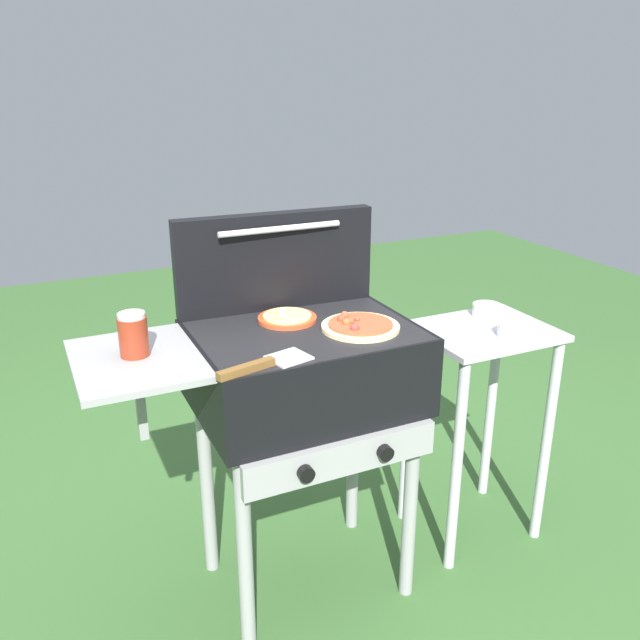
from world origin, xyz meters
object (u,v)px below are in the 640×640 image
object	(u,v)px
prep_table	(479,391)
topping_bowl_near	(516,331)
pizza_pepperoni	(359,326)
sauce_jar	(133,335)
pizza_cheese	(287,318)
grill	(301,376)
spatula	(264,364)
topping_bowl_far	(487,311)

from	to	relation	value
prep_table	topping_bowl_near	xyz separation A→B (m)	(0.04, -0.10, 0.25)
pizza_pepperoni	prep_table	xyz separation A→B (m)	(0.51, 0.07, -0.35)
pizza_pepperoni	sauce_jar	size ratio (longest dim) A/B	1.94
pizza_cheese	pizza_pepperoni	bearing A→B (deg)	-43.22
grill	spatula	size ratio (longest dim) A/B	3.61
sauce_jar	topping_bowl_near	xyz separation A→B (m)	(1.18, -0.12, -0.14)
spatula	topping_bowl_far	world-z (taller)	spatula
prep_table	topping_bowl_far	size ratio (longest dim) A/B	7.97
grill	topping_bowl_near	xyz separation A→B (m)	(0.71, -0.10, 0.06)
pizza_pepperoni	topping_bowl_far	xyz separation A→B (m)	(0.59, 0.16, -0.09)
spatula	topping_bowl_near	distance (m)	0.91
spatula	prep_table	world-z (taller)	spatula
topping_bowl_near	topping_bowl_far	world-z (taller)	same
prep_table	sauce_jar	bearing A→B (deg)	179.29
grill	prep_table	xyz separation A→B (m)	(0.67, 0.00, -0.19)
pizza_pepperoni	sauce_jar	bearing A→B (deg)	172.68
pizza_cheese	topping_bowl_far	bearing A→B (deg)	0.39
pizza_cheese	grill	bearing A→B (deg)	-87.08
topping_bowl_near	topping_bowl_far	distance (m)	0.20
spatula	topping_bowl_near	size ratio (longest dim) A/B	2.29
sauce_jar	spatula	bearing A→B (deg)	-37.12
grill	pizza_pepperoni	distance (m)	0.23
pizza_pepperoni	sauce_jar	xyz separation A→B (m)	(-0.62, 0.08, 0.05)
pizza_cheese	sauce_jar	distance (m)	0.47
spatula	topping_bowl_far	xyz separation A→B (m)	(0.94, 0.29, -0.09)
pizza_pepperoni	spatula	distance (m)	0.37
pizza_cheese	prep_table	distance (m)	0.77
pizza_cheese	sauce_jar	world-z (taller)	sauce_jar
pizza_cheese	prep_table	bearing A→B (deg)	-7.39
pizza_pepperoni	prep_table	bearing A→B (deg)	7.30
grill	pizza_cheese	distance (m)	0.18
grill	pizza_cheese	xyz separation A→B (m)	(-0.00, 0.09, 0.15)
spatula	topping_bowl_far	size ratio (longest dim) A/B	2.67
prep_table	pizza_cheese	bearing A→B (deg)	172.61
pizza_pepperoni	topping_bowl_far	size ratio (longest dim) A/B	2.28
pizza_pepperoni	spatula	size ratio (longest dim) A/B	0.86
grill	sauce_jar	world-z (taller)	sauce_jar
prep_table	pizza_pepperoni	bearing A→B (deg)	-172.70
pizza_pepperoni	grill	bearing A→B (deg)	158.85
topping_bowl_far	prep_table	bearing A→B (deg)	-130.15
topping_bowl_far	topping_bowl_near	bearing A→B (deg)	-101.03
sauce_jar	topping_bowl_near	distance (m)	1.19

